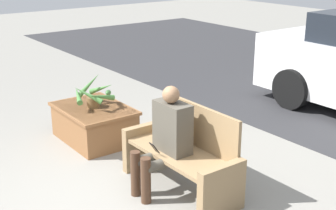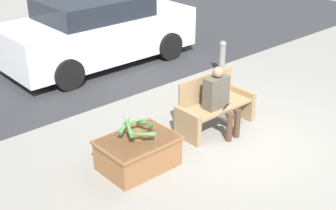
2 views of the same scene
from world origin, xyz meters
The scene contains 8 objects.
ground_plane centered at (0.00, 0.00, 0.00)m, with size 30.00×30.00×0.00m, color gray.
road_surface centered at (0.00, 5.71, 0.00)m, with size 20.00×6.00×0.01m, color #2D2D30.
bench centered at (0.02, 0.79, 0.39)m, with size 1.41×0.55×0.89m.
person_seated centered at (-0.04, 0.60, 0.62)m, with size 0.42×0.57×1.14m.
planter_box centered at (-1.71, 0.64, 0.25)m, with size 1.11×0.81×0.47m.
potted_plant centered at (-1.69, 0.65, 0.65)m, with size 0.56×0.59×0.43m.
parked_car centered at (0.33, 4.68, 0.77)m, with size 4.34×1.98×1.54m.
bollard_post centered at (1.89, 2.31, 0.41)m, with size 0.15×0.15×0.77m.
Camera 2 is at (-5.23, -4.02, 3.80)m, focal length 50.00 mm.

